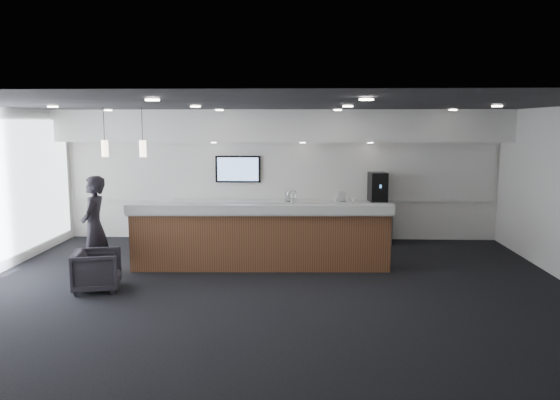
{
  "coord_description": "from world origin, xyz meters",
  "views": [
    {
      "loc": [
        0.5,
        -8.68,
        2.71
      ],
      "look_at": [
        0.08,
        1.3,
        1.3
      ],
      "focal_mm": 35.0,
      "sensor_mm": 36.0,
      "label": 1
    }
  ],
  "objects_px": {
    "service_counter": "(261,238)",
    "coffee_machine": "(378,187)",
    "lounge_guest": "(94,227)",
    "armchair": "(97,270)"
  },
  "relations": [
    {
      "from": "service_counter",
      "to": "coffee_machine",
      "type": "bearing_deg",
      "value": 41.12
    },
    {
      "from": "service_counter",
      "to": "armchair",
      "type": "xyz_separation_m",
      "value": [
        -2.56,
        -1.5,
        -0.24
      ]
    },
    {
      "from": "coffee_machine",
      "to": "armchair",
      "type": "bearing_deg",
      "value": -150.07
    },
    {
      "from": "coffee_machine",
      "to": "service_counter",
      "type": "bearing_deg",
      "value": -144.1
    },
    {
      "from": "service_counter",
      "to": "armchair",
      "type": "distance_m",
      "value": 2.98
    },
    {
      "from": "service_counter",
      "to": "lounge_guest",
      "type": "relative_size",
      "value": 2.71
    },
    {
      "from": "armchair",
      "to": "service_counter",
      "type": "bearing_deg",
      "value": -72.97
    },
    {
      "from": "service_counter",
      "to": "coffee_machine",
      "type": "height_order",
      "value": "coffee_machine"
    },
    {
      "from": "armchair",
      "to": "lounge_guest",
      "type": "distance_m",
      "value": 1.02
    },
    {
      "from": "coffee_machine",
      "to": "lounge_guest",
      "type": "relative_size",
      "value": 0.37
    }
  ]
}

